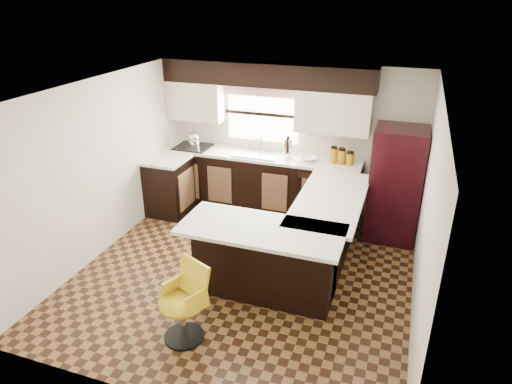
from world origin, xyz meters
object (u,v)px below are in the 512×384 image
at_px(peninsula_return, 265,261).
at_px(refrigerator, 395,185).
at_px(peninsula_long, 324,230).
at_px(bar_chair, 182,304).

distance_m(peninsula_return, refrigerator, 2.40).
height_order(peninsula_long, peninsula_return, same).
xyz_separation_m(peninsula_return, bar_chair, (-0.57, -1.05, -0.01)).
bearing_deg(bar_chair, peninsula_return, 86.10).
relative_size(peninsula_return, refrigerator, 0.98).
height_order(peninsula_return, refrigerator, refrigerator).
bearing_deg(peninsula_long, bar_chair, -118.43).
relative_size(peninsula_return, bar_chair, 1.88).
bearing_deg(refrigerator, peninsula_return, -124.62).
distance_m(refrigerator, bar_chair, 3.58).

